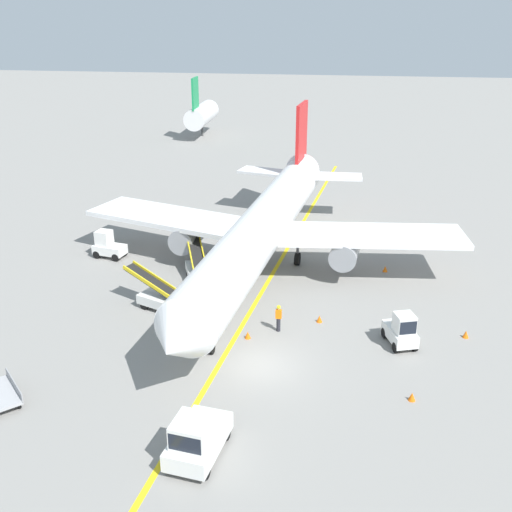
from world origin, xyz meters
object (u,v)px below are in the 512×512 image
(ground_crew_marshaller, at_px, (279,317))
(belt_loader_aft_hold, at_px, (199,271))
(baggage_tug_by_cargo_door, at_px, (401,331))
(safety_cone_nose_right, at_px, (385,269))
(airliner, at_px, (264,225))
(baggage_tug_near_wing, at_px, (108,246))
(safety_cone_wingtip_right, at_px, (248,335))
(safety_cone_nose_left, at_px, (466,334))
(safety_cone_wingtip_left, at_px, (412,397))
(safety_cone_tail_area, at_px, (319,319))
(pushback_tug, at_px, (197,438))
(belt_loader_forward_hold, at_px, (165,299))

(ground_crew_marshaller, bearing_deg, belt_loader_aft_hold, 135.64)
(baggage_tug_by_cargo_door, xyz_separation_m, safety_cone_nose_right, (-0.36, 10.40, -0.71))
(airliner, bearing_deg, baggage_tug_near_wing, 177.25)
(baggage_tug_near_wing, height_order, safety_cone_wingtip_right, baggage_tug_near_wing)
(ground_crew_marshaller, distance_m, safety_cone_nose_right, 11.88)
(ground_crew_marshaller, height_order, safety_cone_wingtip_right, ground_crew_marshaller)
(safety_cone_nose_right, bearing_deg, safety_cone_nose_left, -64.93)
(airliner, bearing_deg, safety_cone_wingtip_left, -57.68)
(safety_cone_tail_area, bearing_deg, ground_crew_marshaller, -148.35)
(baggage_tug_near_wing, bearing_deg, safety_cone_nose_right, 0.85)
(belt_loader_aft_hold, xyz_separation_m, safety_cone_wingtip_left, (13.57, -12.05, -0.56))
(baggage_tug_by_cargo_door, xyz_separation_m, ground_crew_marshaller, (-7.05, 0.61, -0.02))
(safety_cone_tail_area, bearing_deg, baggage_tug_near_wing, 154.20)
(belt_loader_aft_hold, xyz_separation_m, safety_cone_nose_left, (17.21, -5.36, -0.56))
(pushback_tug, relative_size, safety_cone_wingtip_right, 8.73)
(belt_loader_aft_hold, bearing_deg, safety_cone_tail_area, -28.60)
(baggage_tug_by_cargo_door, height_order, safety_cone_wingtip_left, baggage_tug_by_cargo_door)
(safety_cone_wingtip_right, bearing_deg, safety_cone_nose_left, 8.88)
(safety_cone_nose_right, xyz_separation_m, safety_cone_tail_area, (-4.34, -8.34, 0.00))
(baggage_tug_near_wing, xyz_separation_m, baggage_tug_by_cargo_door, (21.30, -10.08, 0.00))
(safety_cone_tail_area, bearing_deg, airliner, 120.84)
(airliner, xyz_separation_m, safety_cone_wingtip_left, (9.33, -14.76, -3.20))
(pushback_tug, distance_m, ground_crew_marshaller, 11.56)
(belt_loader_forward_hold, bearing_deg, safety_cone_wingtip_left, -27.05)
(ground_crew_marshaller, height_order, safety_cone_wingtip_left, ground_crew_marshaller)
(safety_cone_wingtip_right, distance_m, safety_cone_tail_area, 4.78)
(safety_cone_tail_area, bearing_deg, safety_cone_wingtip_right, -147.26)
(baggage_tug_by_cargo_door, xyz_separation_m, safety_cone_wingtip_right, (-8.71, -0.52, -0.71))
(baggage_tug_by_cargo_door, bearing_deg, safety_cone_nose_left, 20.52)
(ground_crew_marshaller, bearing_deg, safety_cone_tail_area, 31.65)
(safety_cone_nose_left, xyz_separation_m, safety_cone_wingtip_left, (-3.64, -6.69, 0.00))
(airliner, distance_m, safety_cone_wingtip_left, 17.75)
(ground_crew_marshaller, xyz_separation_m, safety_cone_wingtip_left, (7.25, -5.86, -0.69))
(airliner, xyz_separation_m, pushback_tug, (-0.10, -20.24, -2.42))
(baggage_tug_near_wing, height_order, belt_loader_aft_hold, belt_loader_aft_hold)
(baggage_tug_near_wing, height_order, ground_crew_marshaller, baggage_tug_near_wing)
(pushback_tug, bearing_deg, safety_cone_wingtip_left, 30.19)
(safety_cone_nose_left, bearing_deg, pushback_tug, -137.03)
(belt_loader_forward_hold, relative_size, safety_cone_wingtip_right, 11.57)
(belt_loader_aft_hold, relative_size, safety_cone_tail_area, 11.64)
(airliner, height_order, baggage_tug_near_wing, airliner)
(airliner, xyz_separation_m, belt_loader_aft_hold, (-4.24, -2.71, -2.64))
(safety_cone_nose_left, bearing_deg, belt_loader_forward_hold, 177.54)
(belt_loader_aft_hold, height_order, safety_cone_wingtip_right, belt_loader_aft_hold)
(safety_cone_nose_left, bearing_deg, safety_cone_wingtip_left, -118.54)
(pushback_tug, bearing_deg, safety_cone_nose_left, 42.97)
(baggage_tug_by_cargo_door, relative_size, ground_crew_marshaller, 1.58)
(pushback_tug, xyz_separation_m, safety_cone_nose_left, (13.07, 12.18, -0.77))
(safety_cone_nose_left, bearing_deg, safety_cone_wingtip_right, -171.12)
(ground_crew_marshaller, relative_size, safety_cone_wingtip_left, 3.86)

